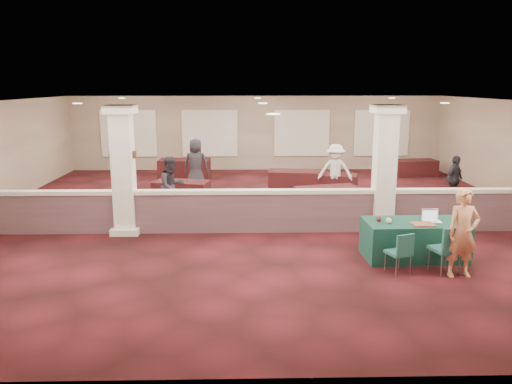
{
  "coord_description": "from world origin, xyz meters",
  "views": [
    {
      "loc": [
        -0.51,
        -13.74,
        3.7
      ],
      "look_at": [
        -0.23,
        -2.0,
        1.15
      ],
      "focal_mm": 35.0,
      "sensor_mm": 36.0,
      "label": 1
    }
  ],
  "objects_px": {
    "conf_chair_side": "(401,250)",
    "woman": "(463,233)",
    "conf_chair_main": "(448,246)",
    "far_table_front_right": "(332,184)",
    "far_table_back_right": "(415,168)",
    "attendee_b": "(335,170)",
    "attendee_a": "(172,186)",
    "attendee_d": "(196,165)",
    "near_table": "(414,240)",
    "far_table_front_left": "(182,192)",
    "far_table_back_left": "(185,169)",
    "far_table_back_center": "(295,181)",
    "far_table_front_center": "(328,200)",
    "attendee_c": "(454,180)"
  },
  "relations": [
    {
      "from": "conf_chair_side",
      "to": "woman",
      "type": "bearing_deg",
      "value": -28.59
    },
    {
      "from": "conf_chair_main",
      "to": "woman",
      "type": "height_order",
      "value": "woman"
    },
    {
      "from": "far_table_front_right",
      "to": "woman",
      "type": "bearing_deg",
      "value": -80.95
    },
    {
      "from": "far_table_back_right",
      "to": "attendee_b",
      "type": "relative_size",
      "value": 0.94
    },
    {
      "from": "attendee_a",
      "to": "conf_chair_main",
      "type": "bearing_deg",
      "value": -77.55
    },
    {
      "from": "attendee_a",
      "to": "attendee_d",
      "type": "height_order",
      "value": "attendee_d"
    },
    {
      "from": "near_table",
      "to": "woman",
      "type": "relative_size",
      "value": 1.2
    },
    {
      "from": "attendee_a",
      "to": "attendee_d",
      "type": "relative_size",
      "value": 0.93
    },
    {
      "from": "far_table_front_left",
      "to": "far_table_back_left",
      "type": "distance_m",
      "value": 3.99
    },
    {
      "from": "near_table",
      "to": "far_table_back_center",
      "type": "bearing_deg",
      "value": 103.79
    },
    {
      "from": "far_table_back_center",
      "to": "attendee_d",
      "type": "height_order",
      "value": "attendee_d"
    },
    {
      "from": "far_table_front_center",
      "to": "attendee_a",
      "type": "xyz_separation_m",
      "value": [
        -4.51,
        -0.24,
        0.48
      ]
    },
    {
      "from": "woman",
      "to": "near_table",
      "type": "bearing_deg",
      "value": 113.1
    },
    {
      "from": "far_table_front_left",
      "to": "far_table_back_right",
      "type": "distance_m",
      "value": 10.06
    },
    {
      "from": "near_table",
      "to": "far_table_back_left",
      "type": "height_order",
      "value": "near_table"
    },
    {
      "from": "far_table_front_center",
      "to": "attendee_c",
      "type": "bearing_deg",
      "value": 14.35
    },
    {
      "from": "conf_chair_main",
      "to": "attendee_a",
      "type": "relative_size",
      "value": 0.58
    },
    {
      "from": "attendee_b",
      "to": "far_table_back_right",
      "type": "bearing_deg",
      "value": 55.4
    },
    {
      "from": "near_table",
      "to": "attendee_a",
      "type": "height_order",
      "value": "attendee_a"
    },
    {
      "from": "near_table",
      "to": "conf_chair_main",
      "type": "distance_m",
      "value": 1.02
    },
    {
      "from": "far_table_front_center",
      "to": "far_table_back_right",
      "type": "distance_m",
      "value": 7.4
    },
    {
      "from": "far_table_back_left",
      "to": "attendee_d",
      "type": "distance_m",
      "value": 2.2
    },
    {
      "from": "conf_chair_main",
      "to": "far_table_front_left",
      "type": "height_order",
      "value": "conf_chair_main"
    },
    {
      "from": "woman",
      "to": "far_table_front_center",
      "type": "distance_m",
      "value": 5.36
    },
    {
      "from": "attendee_c",
      "to": "far_table_back_right",
      "type": "bearing_deg",
      "value": 46.12
    },
    {
      "from": "woman",
      "to": "far_table_front_right",
      "type": "relative_size",
      "value": 1.04
    },
    {
      "from": "near_table",
      "to": "far_table_back_center",
      "type": "relative_size",
      "value": 1.15
    },
    {
      "from": "near_table",
      "to": "conf_chair_main",
      "type": "height_order",
      "value": "conf_chair_main"
    },
    {
      "from": "conf_chair_main",
      "to": "far_table_front_right",
      "type": "distance_m",
      "value": 7.55
    },
    {
      "from": "far_table_back_right",
      "to": "conf_chair_side",
      "type": "bearing_deg",
      "value": -110.11
    },
    {
      "from": "conf_chair_side",
      "to": "far_table_back_center",
      "type": "bearing_deg",
      "value": 78.34
    },
    {
      "from": "woman",
      "to": "attendee_d",
      "type": "distance_m",
      "value": 10.19
    },
    {
      "from": "far_table_back_center",
      "to": "conf_chair_side",
      "type": "bearing_deg",
      "value": -80.47
    },
    {
      "from": "far_table_back_right",
      "to": "attendee_d",
      "type": "height_order",
      "value": "attendee_d"
    },
    {
      "from": "woman",
      "to": "attendee_b",
      "type": "relative_size",
      "value": 1.0
    },
    {
      "from": "far_table_front_left",
      "to": "far_table_back_right",
      "type": "height_order",
      "value": "far_table_front_left"
    },
    {
      "from": "far_table_back_left",
      "to": "far_table_back_center",
      "type": "relative_size",
      "value": 1.07
    },
    {
      "from": "far_table_back_right",
      "to": "far_table_front_left",
      "type": "bearing_deg",
      "value": -153.42
    },
    {
      "from": "near_table",
      "to": "conf_chair_main",
      "type": "xyz_separation_m",
      "value": [
        0.35,
        -0.94,
        0.17
      ]
    },
    {
      "from": "far_table_back_center",
      "to": "far_table_front_left",
      "type": "bearing_deg",
      "value": -157.63
    },
    {
      "from": "near_table",
      "to": "far_table_back_left",
      "type": "distance_m",
      "value": 11.05
    },
    {
      "from": "attendee_b",
      "to": "far_table_front_right",
      "type": "bearing_deg",
      "value": 105.84
    },
    {
      "from": "far_table_front_left",
      "to": "attendee_a",
      "type": "relative_size",
      "value": 1.01
    },
    {
      "from": "near_table",
      "to": "attendee_b",
      "type": "xyz_separation_m",
      "value": [
        -0.63,
        6.11,
        0.47
      ]
    },
    {
      "from": "conf_chair_main",
      "to": "far_table_front_center",
      "type": "xyz_separation_m",
      "value": [
        -1.56,
        4.91,
        -0.21
      ]
    },
    {
      "from": "far_table_back_left",
      "to": "attendee_d",
      "type": "relative_size",
      "value": 1.08
    },
    {
      "from": "far_table_back_left",
      "to": "attendee_d",
      "type": "bearing_deg",
      "value": -72.33
    },
    {
      "from": "far_table_front_left",
      "to": "attendee_a",
      "type": "distance_m",
      "value": 1.64
    },
    {
      "from": "conf_chair_main",
      "to": "attendee_d",
      "type": "height_order",
      "value": "attendee_d"
    },
    {
      "from": "far_table_back_center",
      "to": "attendee_b",
      "type": "distance_m",
      "value": 1.54
    }
  ]
}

